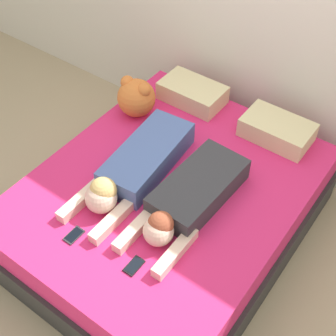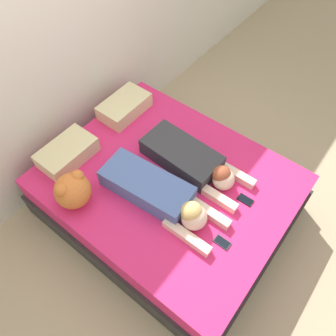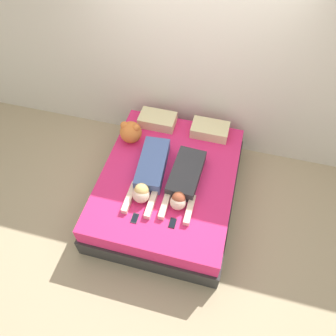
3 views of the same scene
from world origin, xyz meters
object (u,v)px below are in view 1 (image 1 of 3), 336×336
Objects in this scene: cell_phone_right at (134,266)px; cell_phone_left at (74,235)px; plush_toy at (136,97)px; person_left at (135,168)px; bed at (168,209)px; pillow_head_right at (277,130)px; pillow_head_left at (192,93)px; person_right at (188,199)px.

cell_phone_left is at bearing -173.43° from cell_phone_right.
cell_phone_right is at bearing -51.98° from plush_toy.
cell_phone_left is at bearing -89.72° from person_left.
pillow_head_right reaches higher than bed.
pillow_head_left is 3.96× the size of cell_phone_left.
person_left is at bearing 179.78° from person_right.
plush_toy is at bearing -159.17° from pillow_head_right.
bed is 0.97m from pillow_head_right.
pillow_head_left is at bearing 96.08° from cell_phone_left.
bed is 0.72m from cell_phone_right.
plush_toy is (-0.85, 0.54, 0.07)m from person_right.
person_right reaches higher than bed.
plush_toy reaches higher than cell_phone_left.
cell_phone_left is 0.43m from cell_phone_right.
person_left is at bearing 128.43° from cell_phone_right.
cell_phone_left is (0.16, -1.50, -0.07)m from pillow_head_left.
pillow_head_left reaches higher than cell_phone_right.
person_right is at bearing 53.77° from cell_phone_left.
person_left is at bearing 90.28° from cell_phone_left.
person_left is 0.70m from cell_phone_right.
pillow_head_right is 0.46× the size of person_left.
person_right is at bearing 89.51° from cell_phone_right.
person_left is 8.69× the size of cell_phone_left.
cell_phone_left is 0.41× the size of plush_toy.
cell_phone_left reaches higher than bed.
person_left is at bearing -157.90° from bed.
person_left reaches higher than pillow_head_left.
bed is 0.97m from pillow_head_left.
pillow_head_left is 1.57m from cell_phone_right.
pillow_head_right is (0.74, 0.00, 0.00)m from pillow_head_left.
pillow_head_left is at bearing 180.00° from pillow_head_right.
person_right is (-0.15, -0.92, 0.01)m from pillow_head_right.
pillow_head_left is at bearing 55.90° from plush_toy.
plush_toy reaches higher than cell_phone_right.
person_right is at bearing -99.07° from pillow_head_right.
pillow_head_right is 0.93m from person_right.
plush_toy reaches higher than person_left.
pillow_head_right is at bearing 69.01° from cell_phone_left.
bed is at bearing 109.16° from cell_phone_right.
person_left reaches higher than pillow_head_right.
pillow_head_left is at bearing 113.98° from bed.
cell_phone_right is (-0.15, -1.46, -0.07)m from pillow_head_right.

